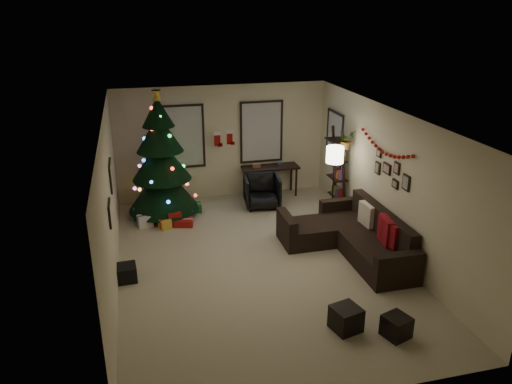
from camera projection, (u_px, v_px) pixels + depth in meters
floor at (259, 262)px, 9.17m from camera, size 7.00×7.00×0.00m
ceiling at (259, 117)px, 8.20m from camera, size 7.00×7.00×0.00m
wall_back at (222, 142)px, 11.85m from camera, size 5.00×0.00×5.00m
wall_front at (337, 305)px, 5.52m from camera, size 5.00×0.00×5.00m
wall_left at (110, 207)px, 8.12m from camera, size 0.00×7.00×7.00m
wall_right at (389, 182)px, 9.25m from camera, size 0.00×7.00×7.00m
window_back_left at (182, 137)px, 11.54m from camera, size 1.05×0.06×1.50m
window_back_right at (261, 132)px, 11.97m from camera, size 1.05×0.06×1.50m
window_right_wall at (335, 139)px, 11.50m from camera, size 0.06×0.90×1.30m
christmas_tree at (161, 164)px, 10.78m from camera, size 1.55×1.55×2.88m
presents at (167, 216)px, 10.85m from camera, size 1.50×1.01×0.30m
sofa at (352, 237)px, 9.51m from camera, size 1.84×2.67×0.86m
pillow_red_a at (390, 234)px, 8.81m from camera, size 0.17×0.43×0.42m
pillow_red_b at (385, 230)px, 8.95m from camera, size 0.19×0.49×0.48m
pillow_cream at (367, 215)px, 9.64m from camera, size 0.16×0.44×0.43m
ottoman_near at (346, 318)px, 7.24m from camera, size 0.46×0.46×0.36m
ottoman_far at (396, 326)px, 7.10m from camera, size 0.43×0.43×0.32m
desk at (270, 170)px, 12.10m from camera, size 1.37×0.49×0.74m
desk_chair at (262, 191)px, 11.53m from camera, size 0.80×0.76×0.75m
bookshelf at (338, 172)px, 11.06m from camera, size 0.30×0.57×1.94m
potted_plant at (346, 137)px, 10.47m from camera, size 0.58×0.56×0.50m
floor_lamp at (335, 160)px, 10.29m from camera, size 0.36×0.36×1.70m
art_map at (111, 175)px, 8.84m from camera, size 0.04×0.60×0.50m
art_abstract at (110, 213)px, 7.63m from camera, size 0.04×0.45×0.35m
gallery at (391, 172)px, 9.10m from camera, size 0.03×1.25×0.54m
garland at (385, 147)px, 9.19m from camera, size 0.08×1.90×0.30m
stocking_left at (218, 139)px, 11.60m from camera, size 0.20×0.05×0.36m
stocking_right at (230, 137)px, 11.87m from camera, size 0.20×0.05×0.36m
storage_bin at (120, 274)px, 8.52m from camera, size 0.56×0.39×0.27m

